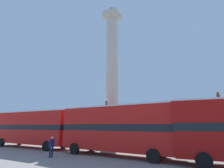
% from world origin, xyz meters
% --- Properties ---
extents(ground_plane, '(200.00, 200.00, 0.00)m').
position_xyz_m(ground_plane, '(0.00, 0.00, 0.00)').
color(ground_plane, gray).
extents(monument_column, '(5.22, 5.22, 19.74)m').
position_xyz_m(monument_column, '(0.00, 0.00, 6.23)').
color(monument_column, '#BCB29E').
rests_on(monument_column, ground_plane).
extents(bus_b, '(11.26, 3.06, 4.28)m').
position_xyz_m(bus_b, '(-8.36, -5.00, 2.37)').
color(bus_b, red).
rests_on(bus_b, ground_plane).
extents(bus_c, '(10.91, 3.68, 4.34)m').
position_xyz_m(bus_c, '(3.26, -5.78, 2.40)').
color(bus_c, red).
rests_on(bus_c, ground_plane).
extents(equestrian_statue, '(3.39, 2.96, 6.27)m').
position_xyz_m(equestrian_statue, '(12.27, 2.07, 1.97)').
color(equestrian_statue, '#BCB29E').
rests_on(equestrian_statue, ground_plane).
extents(street_lamp, '(0.37, 0.37, 5.62)m').
position_xyz_m(street_lamp, '(0.86, -3.29, 2.89)').
color(street_lamp, black).
rests_on(street_lamp, ground_plane).
extents(pedestrian_near_lamp, '(0.22, 0.45, 1.66)m').
position_xyz_m(pedestrian_near_lamp, '(-1.37, -8.85, 0.92)').
color(pedestrian_near_lamp, '#192347').
rests_on(pedestrian_near_lamp, ground_plane).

